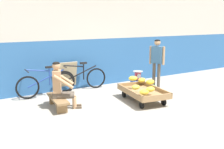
% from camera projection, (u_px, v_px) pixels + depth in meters
% --- Properties ---
extents(ground_plane, '(80.00, 80.00, 0.00)m').
position_uv_depth(ground_plane, '(151.00, 111.00, 6.10)').
color(ground_plane, '#A39E93').
extents(back_wall, '(16.00, 0.30, 3.08)m').
position_uv_depth(back_wall, '(92.00, 38.00, 8.31)').
color(back_wall, '#2D609E').
rests_on(back_wall, ground).
extents(banana_cart, '(1.05, 1.55, 0.36)m').
position_uv_depth(banana_cart, '(143.00, 92.00, 6.84)').
color(banana_cart, '#99754C').
rests_on(banana_cart, ground).
extents(banana_pile, '(1.01, 1.27, 0.26)m').
position_uv_depth(banana_pile, '(142.00, 85.00, 6.72)').
color(banana_pile, gold).
rests_on(banana_pile, banana_cart).
extents(low_bench, '(0.41, 1.12, 0.27)m').
position_uv_depth(low_bench, '(58.00, 100.00, 6.30)').
color(low_bench, olive).
rests_on(low_bench, ground).
extents(vendor_seated, '(0.74, 0.62, 1.14)m').
position_uv_depth(vendor_seated, '(61.00, 85.00, 6.24)').
color(vendor_seated, tan).
rests_on(vendor_seated, ground).
extents(plastic_crate, '(0.36, 0.28, 0.30)m').
position_uv_depth(plastic_crate, '(138.00, 85.00, 7.97)').
color(plastic_crate, '#234CA8').
rests_on(plastic_crate, ground).
extents(weighing_scale, '(0.30, 0.30, 0.29)m').
position_uv_depth(weighing_scale, '(138.00, 76.00, 7.91)').
color(weighing_scale, '#28282D').
rests_on(weighing_scale, plastic_crate).
extents(bicycle_near_left, '(1.66, 0.48, 0.86)m').
position_uv_depth(bicycle_near_left, '(46.00, 84.00, 7.24)').
color(bicycle_near_left, black).
rests_on(bicycle_near_left, ground).
extents(bicycle_far_left, '(1.66, 0.48, 0.86)m').
position_uv_depth(bicycle_far_left, '(81.00, 79.00, 7.94)').
color(bicycle_far_left, black).
rests_on(bicycle_far_left, ground).
extents(sign_board, '(0.70, 0.21, 0.88)m').
position_uv_depth(sign_board, '(66.00, 76.00, 7.85)').
color(sign_board, '#C6B289').
rests_on(sign_board, ground).
extents(customer_adult, '(0.33, 0.44, 1.53)m').
position_uv_depth(customer_adult, '(157.00, 58.00, 8.05)').
color(customer_adult, brown).
rests_on(customer_adult, ground).
extents(shopping_bag, '(0.18, 0.12, 0.24)m').
position_uv_depth(shopping_bag, '(152.00, 89.00, 7.59)').
color(shopping_bag, green).
rests_on(shopping_bag, ground).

